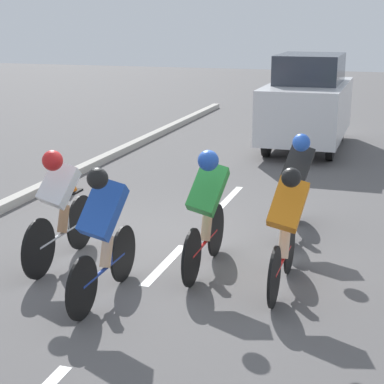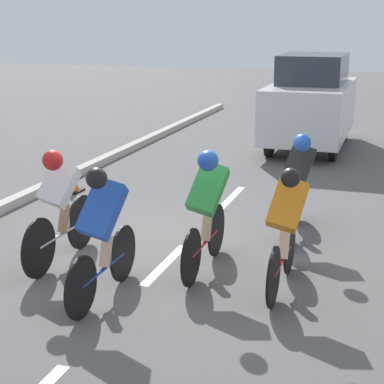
# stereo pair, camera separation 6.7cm
# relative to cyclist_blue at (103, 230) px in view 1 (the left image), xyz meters

# --- Properties ---
(ground_plane) EXTENTS (60.00, 60.00, 0.00)m
(ground_plane) POSITION_rel_cyclist_blue_xyz_m (-0.24, -1.78, -0.80)
(ground_plane) COLOR #565454
(lane_stripe_mid) EXTENTS (0.12, 1.40, 0.01)m
(lane_stripe_mid) POSITION_rel_cyclist_blue_xyz_m (-0.24, -1.18, -0.80)
(lane_stripe_mid) COLOR white
(lane_stripe_mid) RESTS_ON ground
(lane_stripe_far) EXTENTS (0.12, 1.40, 0.01)m
(lane_stripe_far) POSITION_rel_cyclist_blue_xyz_m (-0.24, -4.38, -0.80)
(lane_stripe_far) COLOR white
(lane_stripe_far) RESTS_ON ground
(cyclist_blue) EXTENTS (0.44, 1.67, 1.52)m
(cyclist_blue) POSITION_rel_cyclist_blue_xyz_m (0.00, 0.00, 0.00)
(cyclist_blue) COLOR black
(cyclist_blue) RESTS_ON ground
(cyclist_green) EXTENTS (0.45, 1.67, 1.53)m
(cyclist_green) POSITION_rel_cyclist_blue_xyz_m (-0.79, -1.10, 0.02)
(cyclist_green) COLOR black
(cyclist_green) RESTS_ON ground
(cyclist_black) EXTENTS (0.45, 1.62, 1.47)m
(cyclist_black) POSITION_rel_cyclist_blue_xyz_m (-1.57, -2.76, -0.01)
(cyclist_black) COLOR black
(cyclist_black) RESTS_ON ground
(cyclist_orange) EXTENTS (0.42, 1.63, 1.46)m
(cyclist_orange) POSITION_rel_cyclist_blue_xyz_m (-1.76, -0.84, -0.04)
(cyclist_orange) COLOR black
(cyclist_orange) RESTS_ON ground
(cyclist_white) EXTENTS (0.44, 1.75, 1.48)m
(cyclist_white) POSITION_rel_cyclist_blue_xyz_m (0.95, -0.80, -0.02)
(cyclist_white) COLOR black
(cyclist_white) RESTS_ON ground
(support_car) EXTENTS (1.70, 3.83, 2.13)m
(support_car) POSITION_rel_cyclist_blue_xyz_m (-0.85, -9.04, 0.26)
(support_car) COLOR black
(support_car) RESTS_ON ground
(traffic_cone) EXTENTS (0.36, 0.36, 0.49)m
(traffic_cone) POSITION_rel_cyclist_blue_xyz_m (2.51, -3.87, -0.56)
(traffic_cone) COLOR black
(traffic_cone) RESTS_ON ground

